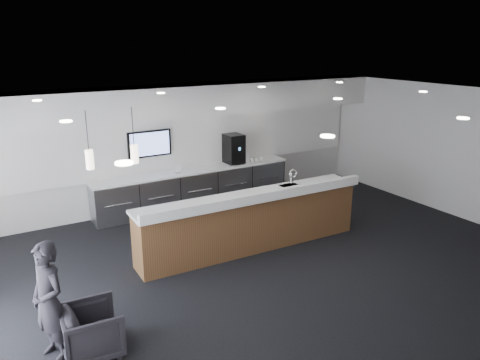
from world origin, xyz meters
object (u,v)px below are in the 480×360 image
service_counter (251,221)px  coffee_machine (234,149)px  lounge_guest (49,302)px  armchair (92,331)px

service_counter → coffee_machine: (1.23, 2.82, 0.74)m
coffee_machine → lounge_guest: size_ratio=0.46×
coffee_machine → armchair: 6.65m
service_counter → coffee_machine: bearing=67.8°
coffee_machine → lounge_guest: 6.81m
coffee_machine → armchair: bearing=-137.8°
armchair → lounge_guest: 0.68m
service_counter → lounge_guest: 4.27m
service_counter → armchair: (-3.53, -1.72, -0.24)m
coffee_machine → lounge_guest: bearing=-141.6°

